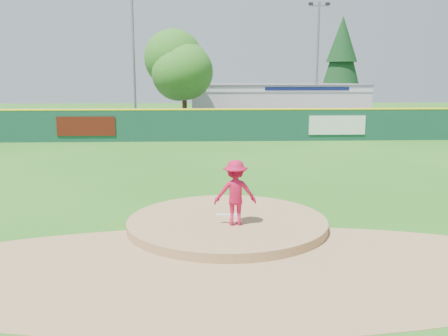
{
  "coord_description": "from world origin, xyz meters",
  "views": [
    {
      "loc": [
        -0.67,
        -13.26,
        4.18
      ],
      "look_at": [
        0.0,
        2.0,
        1.3
      ],
      "focal_mm": 40.0,
      "sensor_mm": 36.0,
      "label": 1
    }
  ],
  "objects_px": {
    "pitcher": "(235,193)",
    "pool_building_grp": "(276,102)",
    "van": "(255,121)",
    "deciduous_tree": "(184,69)",
    "light_pole_right": "(317,57)",
    "conifer_tree": "(342,60)",
    "light_pole_left": "(133,50)"
  },
  "relations": [
    {
      "from": "deciduous_tree",
      "to": "light_pole_right",
      "type": "distance_m",
      "value": 11.75
    },
    {
      "from": "van",
      "to": "light_pole_right",
      "type": "height_order",
      "value": "light_pole_right"
    },
    {
      "from": "light_pole_right",
      "to": "conifer_tree",
      "type": "bearing_deg",
      "value": 60.26
    },
    {
      "from": "pitcher",
      "to": "pool_building_grp",
      "type": "height_order",
      "value": "pool_building_grp"
    },
    {
      "from": "conifer_tree",
      "to": "light_pole_right",
      "type": "relative_size",
      "value": 0.95
    },
    {
      "from": "deciduous_tree",
      "to": "light_pole_right",
      "type": "xyz_separation_m",
      "value": [
        11.0,
        4.0,
        0.99
      ]
    },
    {
      "from": "deciduous_tree",
      "to": "light_pole_left",
      "type": "distance_m",
      "value": 4.72
    },
    {
      "from": "pitcher",
      "to": "light_pole_right",
      "type": "relative_size",
      "value": 0.17
    },
    {
      "from": "van",
      "to": "pool_building_grp",
      "type": "relative_size",
      "value": 0.34
    },
    {
      "from": "van",
      "to": "deciduous_tree",
      "type": "xyz_separation_m",
      "value": [
        -5.25,
        1.35,
        3.82
      ]
    },
    {
      "from": "van",
      "to": "light_pole_left",
      "type": "relative_size",
      "value": 0.47
    },
    {
      "from": "pitcher",
      "to": "deciduous_tree",
      "type": "distance_m",
      "value": 25.86
    },
    {
      "from": "pitcher",
      "to": "van",
      "type": "xyz_separation_m",
      "value": [
        3.06,
        24.18,
        -0.38
      ]
    },
    {
      "from": "deciduous_tree",
      "to": "pool_building_grp",
      "type": "bearing_deg",
      "value": 41.16
    },
    {
      "from": "pitcher",
      "to": "conifer_tree",
      "type": "relative_size",
      "value": 0.18
    },
    {
      "from": "pool_building_grp",
      "to": "light_pole_right",
      "type": "height_order",
      "value": "light_pole_right"
    },
    {
      "from": "van",
      "to": "deciduous_tree",
      "type": "height_order",
      "value": "deciduous_tree"
    },
    {
      "from": "conifer_tree",
      "to": "light_pole_right",
      "type": "height_order",
      "value": "light_pole_right"
    },
    {
      "from": "van",
      "to": "light_pole_left",
      "type": "xyz_separation_m",
      "value": [
        -9.25,
        3.35,
        5.31
      ]
    },
    {
      "from": "pitcher",
      "to": "light_pole_right",
      "type": "distance_m",
      "value": 31.14
    },
    {
      "from": "light_pole_left",
      "to": "pool_building_grp",
      "type": "bearing_deg",
      "value": 22.6
    },
    {
      "from": "deciduous_tree",
      "to": "conifer_tree",
      "type": "xyz_separation_m",
      "value": [
        15.0,
        11.0,
        0.99
      ]
    },
    {
      "from": "deciduous_tree",
      "to": "van",
      "type": "bearing_deg",
      "value": -14.46
    },
    {
      "from": "pitcher",
      "to": "light_pole_right",
      "type": "height_order",
      "value": "light_pole_right"
    },
    {
      "from": "light_pole_right",
      "to": "deciduous_tree",
      "type": "bearing_deg",
      "value": -160.02
    },
    {
      "from": "pitcher",
      "to": "light_pole_left",
      "type": "bearing_deg",
      "value": -79.02
    },
    {
      "from": "pitcher",
      "to": "light_pole_right",
      "type": "xyz_separation_m",
      "value": [
        8.81,
        29.53,
        4.43
      ]
    },
    {
      "from": "pitcher",
      "to": "pool_building_grp",
      "type": "bearing_deg",
      "value": -101.82
    },
    {
      "from": "pool_building_grp",
      "to": "conifer_tree",
      "type": "xyz_separation_m",
      "value": [
        7.0,
        4.01,
        3.88
      ]
    },
    {
      "from": "pitcher",
      "to": "deciduous_tree",
      "type": "xyz_separation_m",
      "value": [
        -2.19,
        25.53,
        3.44
      ]
    },
    {
      "from": "van",
      "to": "deciduous_tree",
      "type": "bearing_deg",
      "value": 99.74
    },
    {
      "from": "van",
      "to": "conifer_tree",
      "type": "relative_size",
      "value": 0.54
    }
  ]
}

